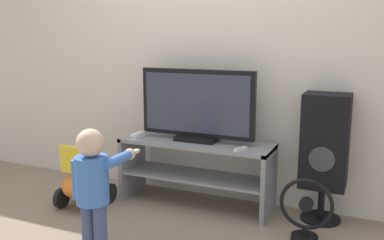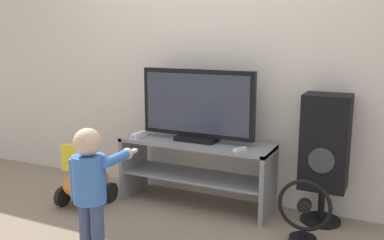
{
  "view_description": "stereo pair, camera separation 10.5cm",
  "coord_description": "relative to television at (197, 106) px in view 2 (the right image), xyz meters",
  "views": [
    {
      "loc": [
        1.38,
        -2.98,
        1.43
      ],
      "look_at": [
        0.0,
        0.12,
        0.75
      ],
      "focal_mm": 40.0,
      "sensor_mm": 36.0,
      "label": 1
    },
    {
      "loc": [
        1.47,
        -2.94,
        1.43
      ],
      "look_at": [
        0.0,
        0.12,
        0.75
      ],
      "focal_mm": 40.0,
      "sensor_mm": 36.0,
      "label": 2
    }
  ],
  "objects": [
    {
      "name": "child",
      "position": [
        -0.28,
        -1.04,
        -0.35
      ],
      "size": [
        0.32,
        0.48,
        0.84
      ],
      "color": "#3F4C72",
      "rests_on": "ground_plane"
    },
    {
      "name": "tv_stand",
      "position": [
        0.0,
        -0.02,
        -0.48
      ],
      "size": [
        1.3,
        0.41,
        0.56
      ],
      "color": "gray",
      "rests_on": "ground_plane"
    },
    {
      "name": "floor_fan",
      "position": [
        0.97,
        -0.33,
        -0.64
      ],
      "size": [
        0.37,
        0.19,
        0.46
      ],
      "color": "black",
      "rests_on": "ground_plane"
    },
    {
      "name": "game_console",
      "position": [
        -0.5,
        -0.12,
        -0.27
      ],
      "size": [
        0.05,
        0.18,
        0.05
      ],
      "color": "white",
      "rests_on": "tv_stand"
    },
    {
      "name": "ground_plane",
      "position": [
        0.0,
        -0.22,
        -0.85
      ],
      "size": [
        16.0,
        16.0,
        0.0
      ],
      "primitive_type": "plane",
      "color": "gray"
    },
    {
      "name": "speaker_tower",
      "position": [
        1.02,
        0.08,
        -0.23
      ],
      "size": [
        0.34,
        0.31,
        1.0
      ],
      "color": "black",
      "rests_on": "ground_plane"
    },
    {
      "name": "remote_primary",
      "position": [
        0.43,
        -0.15,
        -0.28
      ],
      "size": [
        0.08,
        0.13,
        0.03
      ],
      "color": "white",
      "rests_on": "tv_stand"
    },
    {
      "name": "wall_back",
      "position": [
        0.0,
        0.27,
        0.45
      ],
      "size": [
        10.0,
        0.06,
        2.6
      ],
      "color": "silver",
      "rests_on": "ground_plane"
    },
    {
      "name": "television",
      "position": [
        0.0,
        0.0,
        0.0
      ],
      "size": [
        0.99,
        0.2,
        0.6
      ],
      "color": "black",
      "rests_on": "tv_stand"
    },
    {
      "name": "ride_on_toy",
      "position": [
        -0.84,
        -0.43,
        -0.64
      ],
      "size": [
        0.35,
        0.47,
        0.55
      ],
      "color": "orange",
      "rests_on": "ground_plane"
    }
  ]
}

